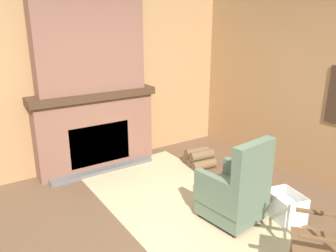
{
  "coord_description": "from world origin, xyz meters",
  "views": [
    {
      "loc": [
        2.36,
        -1.76,
        2.2
      ],
      "look_at": [
        -1.09,
        0.55,
        0.9
      ],
      "focal_mm": 35.0,
      "sensor_mm": 36.0,
      "label": 1
    }
  ],
  "objects_px": {
    "rocking_chair": "(326,248)",
    "laundry_basket": "(285,206)",
    "armchair": "(235,193)",
    "firewood_stack": "(199,158)",
    "oil_lamp_vase": "(50,90)",
    "storage_case": "(102,85)"
  },
  "relations": [
    {
      "from": "rocking_chair",
      "to": "oil_lamp_vase",
      "type": "relative_size",
      "value": 5.56
    },
    {
      "from": "firewood_stack",
      "to": "storage_case",
      "type": "height_order",
      "value": "storage_case"
    },
    {
      "from": "oil_lamp_vase",
      "to": "storage_case",
      "type": "xyz_separation_m",
      "value": [
        0.0,
        0.79,
        -0.01
      ]
    },
    {
      "from": "rocking_chair",
      "to": "firewood_stack",
      "type": "xyz_separation_m",
      "value": [
        -2.62,
        0.79,
        -0.31
      ]
    },
    {
      "from": "armchair",
      "to": "storage_case",
      "type": "height_order",
      "value": "storage_case"
    },
    {
      "from": "oil_lamp_vase",
      "to": "storage_case",
      "type": "bearing_deg",
      "value": 89.99
    },
    {
      "from": "rocking_chair",
      "to": "firewood_stack",
      "type": "bearing_deg",
      "value": -55.23
    },
    {
      "from": "armchair",
      "to": "laundry_basket",
      "type": "relative_size",
      "value": 2.16
    },
    {
      "from": "firewood_stack",
      "to": "laundry_basket",
      "type": "height_order",
      "value": "laundry_basket"
    },
    {
      "from": "rocking_chair",
      "to": "storage_case",
      "type": "relative_size",
      "value": 6.19
    },
    {
      "from": "firewood_stack",
      "to": "laundry_basket",
      "type": "relative_size",
      "value": 1.05
    },
    {
      "from": "laundry_basket",
      "to": "oil_lamp_vase",
      "type": "bearing_deg",
      "value": -144.49
    },
    {
      "from": "firewood_stack",
      "to": "storage_case",
      "type": "distance_m",
      "value": 1.91
    },
    {
      "from": "armchair",
      "to": "firewood_stack",
      "type": "bearing_deg",
      "value": -30.95
    },
    {
      "from": "rocking_chair",
      "to": "laundry_basket",
      "type": "xyz_separation_m",
      "value": [
        -0.89,
        0.68,
        -0.28
      ]
    },
    {
      "from": "rocking_chair",
      "to": "storage_case",
      "type": "bearing_deg",
      "value": -31.69
    },
    {
      "from": "armchair",
      "to": "rocking_chair",
      "type": "distance_m",
      "value": 1.18
    },
    {
      "from": "storage_case",
      "to": "laundry_basket",
      "type": "bearing_deg",
      "value": 22.52
    },
    {
      "from": "oil_lamp_vase",
      "to": "armchair",
      "type": "bearing_deg",
      "value": 29.53
    },
    {
      "from": "laundry_basket",
      "to": "storage_case",
      "type": "relative_size",
      "value": 2.22
    },
    {
      "from": "firewood_stack",
      "to": "oil_lamp_vase",
      "type": "height_order",
      "value": "oil_lamp_vase"
    },
    {
      "from": "rocking_chair",
      "to": "armchair",
      "type": "bearing_deg",
      "value": -44.74
    }
  ]
}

